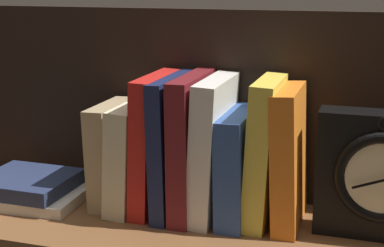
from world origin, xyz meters
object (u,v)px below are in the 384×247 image
at_px(book_red_requiem, 155,142).
at_px(book_navy_bierce, 173,144).
at_px(book_orange_pandolfini, 289,157).
at_px(book_stack_side, 30,188).
at_px(framed_clock, 382,176).
at_px(book_yellow_seinlanguage, 264,151).
at_px(book_blue_modern, 238,166).
at_px(book_maroon_dawkins, 191,145).
at_px(book_white_catcher, 213,148).
at_px(book_tan_shortstories, 112,153).
at_px(book_cream_twain, 134,155).

relative_size(book_red_requiem, book_navy_bierce, 1.00).
bearing_deg(book_orange_pandolfini, book_stack_side, -174.70).
bearing_deg(framed_clock, book_yellow_seinlanguage, 176.72).
distance_m(book_blue_modern, book_stack_side, 0.36).
distance_m(book_maroon_dawkins, book_stack_side, 0.30).
bearing_deg(book_orange_pandolfini, book_navy_bierce, 180.00).
height_order(book_maroon_dawkins, book_white_catcher, book_maroon_dawkins).
distance_m(book_navy_bierce, book_orange_pandolfini, 0.19).
distance_m(book_blue_modern, book_orange_pandolfini, 0.08).
relative_size(book_tan_shortstories, book_maroon_dawkins, 0.76).
xyz_separation_m(book_red_requiem, framed_clock, (0.36, -0.01, -0.02)).
relative_size(book_red_requiem, framed_clock, 1.18).
bearing_deg(book_red_requiem, book_orange_pandolfini, 0.00).
relative_size(book_white_catcher, book_orange_pandolfini, 1.04).
bearing_deg(book_blue_modern, book_tan_shortstories, 180.00).
bearing_deg(book_stack_side, book_navy_bierce, 9.29).
xyz_separation_m(book_maroon_dawkins, book_stack_side, (-0.28, -0.04, -0.09)).
relative_size(book_navy_bierce, book_yellow_seinlanguage, 0.99).
height_order(book_tan_shortstories, book_navy_bierce, book_navy_bierce).
xyz_separation_m(book_red_requiem, book_navy_bierce, (0.03, 0.00, -0.00)).
relative_size(book_orange_pandolfini, book_stack_side, 1.17).
relative_size(book_maroon_dawkins, book_blue_modern, 1.31).
bearing_deg(book_blue_modern, book_maroon_dawkins, 180.00).
relative_size(book_white_catcher, book_yellow_seinlanguage, 0.99).
distance_m(book_tan_shortstories, book_white_catcher, 0.18).
xyz_separation_m(book_tan_shortstories, book_blue_modern, (0.22, 0.00, 0.00)).
height_order(book_white_catcher, framed_clock, book_white_catcher).
relative_size(book_navy_bierce, book_white_catcher, 1.00).
bearing_deg(book_cream_twain, book_navy_bierce, 0.00).
distance_m(book_blue_modern, framed_clock, 0.22).
xyz_separation_m(book_tan_shortstories, book_cream_twain, (0.04, 0.00, 0.00)).
xyz_separation_m(book_blue_modern, framed_clock, (0.22, -0.01, 0.01)).
bearing_deg(book_maroon_dawkins, book_orange_pandolfini, 0.00).
bearing_deg(book_navy_bierce, framed_clock, -1.77).
relative_size(book_cream_twain, book_maroon_dawkins, 0.77).
xyz_separation_m(book_tan_shortstories, framed_clock, (0.43, -0.01, 0.01)).
distance_m(book_navy_bierce, book_white_catcher, 0.07).
bearing_deg(book_tan_shortstories, book_cream_twain, 0.00).
relative_size(book_cream_twain, framed_clock, 0.92).
height_order(book_tan_shortstories, book_cream_twain, book_cream_twain).
height_order(book_cream_twain, book_maroon_dawkins, book_maroon_dawkins).
xyz_separation_m(book_maroon_dawkins, book_orange_pandolfini, (0.16, 0.00, -0.01)).
bearing_deg(book_cream_twain, book_stack_side, -167.28).
xyz_separation_m(book_cream_twain, book_white_catcher, (0.14, 0.00, 0.02)).
bearing_deg(book_cream_twain, book_tan_shortstories, 180.00).
bearing_deg(book_maroon_dawkins, book_blue_modern, 0.00).
distance_m(book_navy_bierce, book_maroon_dawkins, 0.03).
xyz_separation_m(book_navy_bierce, framed_clock, (0.32, -0.01, -0.02)).
bearing_deg(book_stack_side, framed_clock, 3.04).
height_order(book_red_requiem, book_yellow_seinlanguage, book_yellow_seinlanguage).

